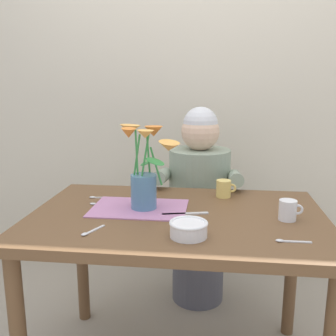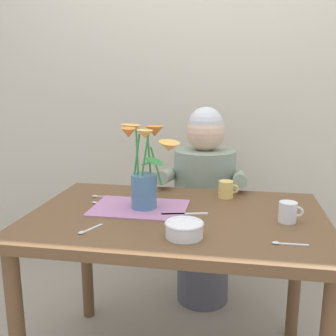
% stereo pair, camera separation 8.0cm
% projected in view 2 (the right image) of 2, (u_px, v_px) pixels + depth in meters
% --- Properties ---
extents(wood_panel_backdrop, '(4.00, 0.10, 2.50)m').
position_uv_depth(wood_panel_backdrop, '(202.00, 84.00, 2.48)').
color(wood_panel_backdrop, beige).
rests_on(wood_panel_backdrop, ground_plane).
extents(dining_table, '(1.20, 0.80, 0.74)m').
position_uv_depth(dining_table, '(176.00, 236.00, 1.61)').
color(dining_table, brown).
rests_on(dining_table, ground_plane).
extents(seated_person, '(0.45, 0.47, 1.14)m').
position_uv_depth(seated_person, '(204.00, 209.00, 2.21)').
color(seated_person, '#4C4C56').
rests_on(seated_person, ground_plane).
extents(striped_placemat, '(0.40, 0.28, 0.00)m').
position_uv_depth(striped_placemat, '(140.00, 208.00, 1.66)').
color(striped_placemat, '#B275A3').
rests_on(striped_placemat, dining_table).
extents(flower_vase, '(0.28, 0.23, 0.35)m').
position_uv_depth(flower_vase, '(146.00, 169.00, 1.63)').
color(flower_vase, teal).
rests_on(flower_vase, dining_table).
extents(ceramic_bowl, '(0.14, 0.14, 0.06)m').
position_uv_depth(ceramic_bowl, '(184.00, 229.00, 1.35)').
color(ceramic_bowl, white).
rests_on(ceramic_bowl, dining_table).
extents(dinner_knife, '(0.19, 0.06, 0.00)m').
position_uv_depth(dinner_knife, '(185.00, 214.00, 1.58)').
color(dinner_knife, silver).
rests_on(dinner_knife, dining_table).
extents(ceramic_mug, '(0.09, 0.07, 0.08)m').
position_uv_depth(ceramic_mug, '(288.00, 212.00, 1.49)').
color(ceramic_mug, silver).
rests_on(ceramic_mug, dining_table).
extents(coffee_cup, '(0.09, 0.07, 0.08)m').
position_uv_depth(coffee_cup, '(226.00, 189.00, 1.80)').
color(coffee_cup, '#E5C666').
rests_on(coffee_cup, dining_table).
extents(spoon_0, '(0.12, 0.02, 0.01)m').
position_uv_depth(spoon_0, '(284.00, 244.00, 1.29)').
color(spoon_0, silver).
rests_on(spoon_0, dining_table).
extents(spoon_1, '(0.12, 0.03, 0.01)m').
position_uv_depth(spoon_1, '(100.00, 203.00, 1.72)').
color(spoon_1, silver).
rests_on(spoon_1, dining_table).
extents(spoon_2, '(0.06, 0.11, 0.01)m').
position_uv_depth(spoon_2, '(87.00, 230.00, 1.40)').
color(spoon_2, silver).
rests_on(spoon_2, dining_table).
extents(spoon_3, '(0.12, 0.03, 0.01)m').
position_uv_depth(spoon_3, '(101.00, 196.00, 1.82)').
color(spoon_3, silver).
rests_on(spoon_3, dining_table).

